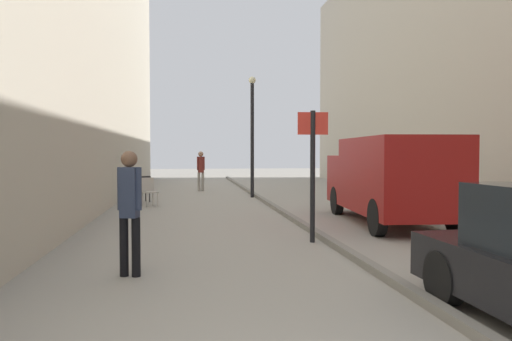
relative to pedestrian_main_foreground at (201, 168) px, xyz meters
name	(u,v)px	position (x,y,z in m)	size (l,w,h in m)	color
ground_plane	(228,215)	(0.52, -8.81, -1.05)	(80.00, 80.00, 0.00)	gray
kerb_strip	(283,212)	(2.10, -8.81, -0.99)	(0.16, 40.00, 0.12)	slate
pedestrian_main_foreground	(201,168)	(0.00, 0.00, 0.00)	(0.36, 0.24, 1.83)	gray
pedestrian_mid_block	(130,204)	(-1.45, -15.45, -0.01)	(0.35, 0.26, 1.80)	black
delivery_van	(389,177)	(4.36, -10.98, 0.11)	(2.32, 5.41, 2.14)	maroon
street_sign_post	(313,164)	(1.82, -13.21, 0.49)	(0.60, 0.10, 2.60)	black
lamp_post	(252,128)	(1.92, -3.44, 1.67)	(0.28, 0.28, 4.76)	black
cafe_chair_near_window	(144,187)	(-2.18, -4.72, -0.51)	(0.59, 0.59, 0.94)	black
cafe_chair_by_doorway	(149,190)	(-1.89, -6.07, -0.51)	(0.60, 0.60, 0.94)	#B7B2A8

